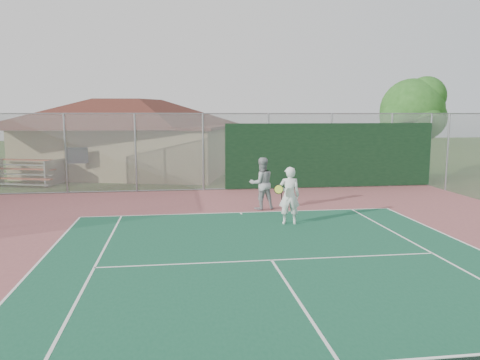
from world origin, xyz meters
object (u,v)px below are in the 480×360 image
Objects in this scene: player_white_front at (289,196)px; bleachers at (23,172)px; player_grey_back at (262,184)px; tree at (414,113)px; clubhouse at (129,129)px.

bleachers is at bearing -35.23° from player_white_front.
player_grey_back is (10.57, -7.47, 0.29)m from bleachers.
player_white_front is 2.45m from player_grey_back.
player_white_front is at bearing -134.58° from tree.
clubhouse is 3.53× the size of bleachers.
clubhouse is 7.16× the size of player_grey_back.
bleachers is at bearing -45.81° from player_grey_back.
tree is 11.59m from player_grey_back.
clubhouse is at bearing -58.78° from player_white_front.
player_grey_back is at bearing -73.02° from player_white_front.
player_grey_back reaches higher than bleachers.
player_grey_back reaches higher than player_white_front.
tree is 12.79m from player_white_front.
bleachers is at bearing 177.23° from tree.
bleachers is 12.94m from player_grey_back.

